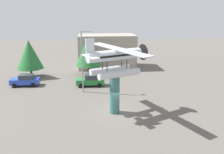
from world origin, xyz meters
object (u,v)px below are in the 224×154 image
display_pedestal (115,94)px  tree_west (29,54)px  tree_east (88,52)px  storefront_building (107,51)px  car_mid_green (91,80)px  floatplane_monument (116,59)px  streetlight_primary (83,58)px  car_near_blue (25,80)px

display_pedestal → tree_west: size_ratio=0.68×
tree_west → tree_east: 9.81m
storefront_building → tree_east: tree_east is taller
car_mid_green → tree_west: size_ratio=0.66×
floatplane_monument → storefront_building: size_ratio=0.89×
floatplane_monument → tree_east: bearing=76.4°
car_mid_green → streetlight_primary: bearing=71.1°
streetlight_primary → storefront_building: size_ratio=0.76×
car_near_blue → car_mid_green: size_ratio=1.00×
car_near_blue → floatplane_monument: bearing=139.3°
car_near_blue → tree_west: tree_west is taller
tree_west → floatplane_monument: bearing=-50.4°
floatplane_monument → tree_west: 20.21m
display_pedestal → storefront_building: storefront_building is taller
tree_east → display_pedestal: bearing=-79.6°
tree_east → tree_west: bearing=-178.4°
display_pedestal → floatplane_monument: size_ratio=0.44×
car_mid_green → tree_east: (-0.32, 5.94, 3.38)m
display_pedestal → floatplane_monument: (0.12, 0.05, 3.86)m
floatplane_monument → car_near_blue: floatplane_monument is taller
car_near_blue → car_mid_green: 9.92m
streetlight_primary → tree_west: 12.42m
floatplane_monument → display_pedestal: bearing=-180.0°
tree_west → car_mid_green: bearing=-29.2°
display_pedestal → car_near_blue: display_pedestal is taller
display_pedestal → car_mid_green: 10.29m
storefront_building → tree_east: (-3.68, -6.18, 1.01)m
car_near_blue → streetlight_primary: (8.97, -3.60, 4.00)m
car_mid_green → display_pedestal: bearing=104.7°
storefront_building → streetlight_primary: bearing=-106.1°
floatplane_monument → tree_west: size_ratio=1.55×
tree_west → tree_east: tree_east is taller
floatplane_monument → tree_east: floatplane_monument is taller
tree_east → car_mid_green: bearing=-87.0°
tree_west → tree_east: (9.80, 0.28, 0.28)m
streetlight_primary → tree_west: size_ratio=1.32×
streetlight_primary → storefront_building: streetlight_primary is taller
storefront_building → tree_west: (-13.48, -6.46, 0.73)m
storefront_building → tree_east: size_ratio=1.66×
floatplane_monument → tree_east: 16.15m
display_pedestal → tree_east: size_ratio=0.65×
tree_west → tree_east: bearing=1.6°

